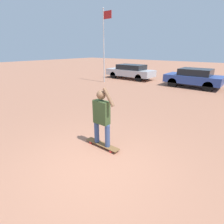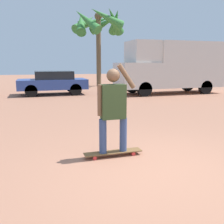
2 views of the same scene
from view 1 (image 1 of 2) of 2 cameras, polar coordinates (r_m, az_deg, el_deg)
ground_plane at (r=4.49m, az=-5.40°, el=-16.99°), size 80.00×80.00×0.00m
skateboard at (r=5.16m, az=-3.23°, el=-10.51°), size 1.13×0.22×0.09m
person_skateboarder at (r=4.76m, az=-3.45°, el=-0.82°), size 0.74×0.25×1.68m
parked_car_blue at (r=14.32m, az=25.14°, el=10.23°), size 3.85×1.93×1.35m
parked_car_silver at (r=16.85m, az=6.03°, el=13.11°), size 4.48×1.77×1.33m
flagpole at (r=14.92m, az=-2.53°, el=21.83°), size 0.86×0.12×5.61m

